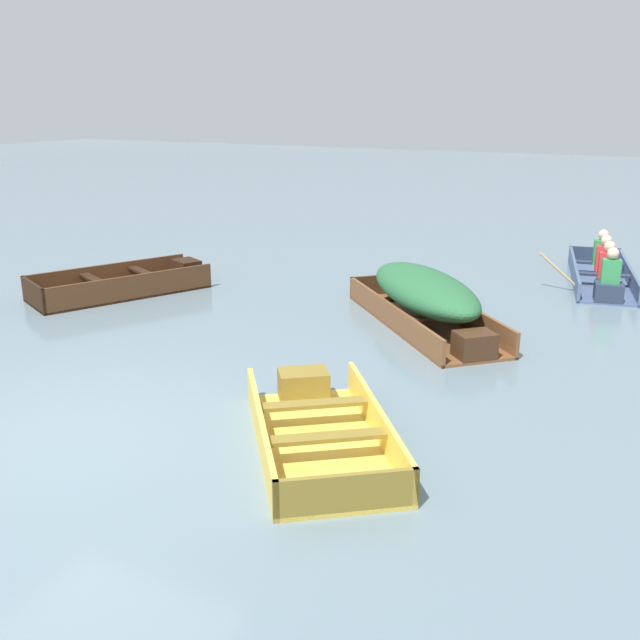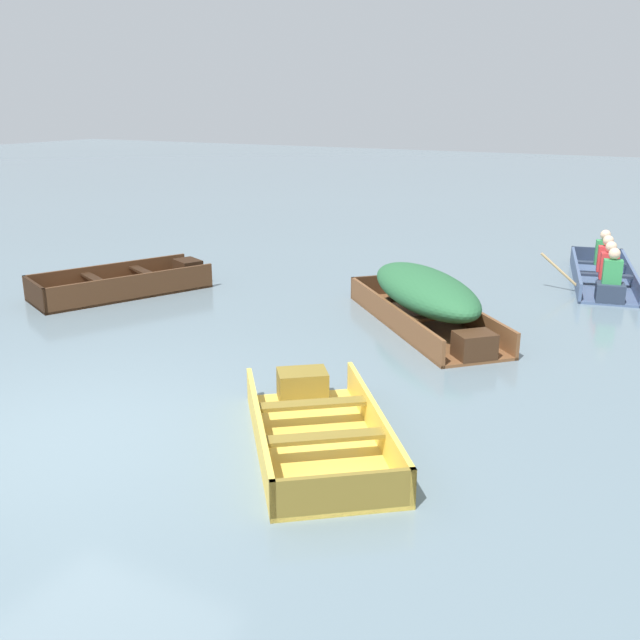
# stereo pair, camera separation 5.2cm
# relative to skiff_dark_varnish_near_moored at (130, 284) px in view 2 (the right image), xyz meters

# --- Properties ---
(ground_plane) EXTENTS (80.00, 80.00, 0.00)m
(ground_plane) POSITION_rel_skiff_dark_varnish_near_moored_xyz_m (3.19, -4.39, -0.15)
(ground_plane) COLOR slate
(skiff_dark_varnish_near_moored) EXTENTS (2.16, 3.02, 0.41)m
(skiff_dark_varnish_near_moored) POSITION_rel_skiff_dark_varnish_near_moored_xyz_m (0.00, 0.00, 0.00)
(skiff_dark_varnish_near_moored) COLOR #4C2D19
(skiff_dark_varnish_near_moored) RESTS_ON ground
(skiff_wooden_brown_mid_moored) EXTENTS (3.10, 3.11, 0.80)m
(skiff_wooden_brown_mid_moored) POSITION_rel_skiff_dark_varnish_near_moored_xyz_m (5.01, 0.58, 0.30)
(skiff_wooden_brown_mid_moored) COLOR brown
(skiff_wooden_brown_mid_moored) RESTS_ON ground
(skiff_yellow_far_moored) EXTENTS (2.39, 2.61, 0.36)m
(skiff_yellow_far_moored) POSITION_rel_skiff_dark_varnish_near_moored_xyz_m (5.35, -3.29, -0.02)
(skiff_yellow_far_moored) COLOR #E5BC47
(skiff_yellow_far_moored) RESTS_ON ground
(rowboat_slate_blue_with_crew) EXTENTS (2.16, 3.31, 0.89)m
(rowboat_slate_blue_with_crew) POSITION_rel_skiff_dark_varnish_near_moored_xyz_m (6.95, 4.22, 0.08)
(rowboat_slate_blue_with_crew) COLOR #475B7F
(rowboat_slate_blue_with_crew) RESTS_ON ground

